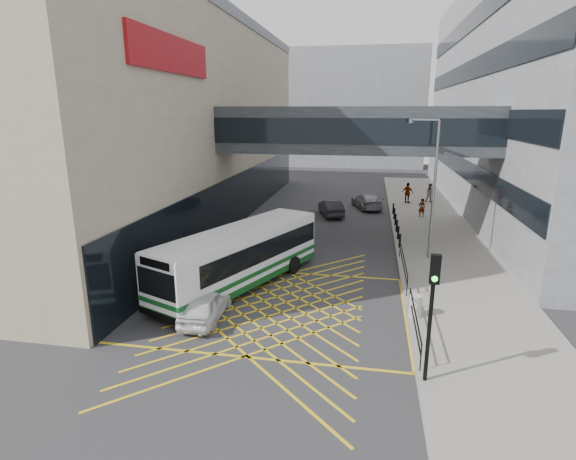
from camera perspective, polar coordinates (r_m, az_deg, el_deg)
The scene contains 18 objects.
ground at distance 21.03m, azimuth -2.00°, elevation -9.65°, with size 120.00×120.00×0.00m, color #333335.
building_whsmith at distance 41.15m, azimuth -22.74°, elevation 12.77°, with size 24.17×42.00×16.00m.
building_far at distance 78.91m, azimuth 6.16°, elevation 15.04°, with size 28.00×16.00×18.00m, color gray.
skybridge at distance 30.71m, azimuth 8.44°, elevation 12.45°, with size 20.00×4.10×3.00m.
pavement at distance 35.10m, azimuth 18.00°, elevation -0.11°, with size 6.00×54.00×0.16m, color gray.
box_junction at distance 21.03m, azimuth -2.00°, elevation -9.64°, with size 12.00×9.00×0.01m.
bus at distance 22.94m, azimuth -5.94°, elevation -3.26°, with size 6.51×10.87×3.02m.
car_white at distance 19.92m, azimuth -10.44°, elevation -9.31°, with size 1.68×4.09×1.30m, color silver.
car_dark at distance 38.61m, azimuth 5.47°, elevation 2.83°, with size 1.73×4.42×1.38m, color black.
car_silver at distance 42.03m, azimuth 9.98°, elevation 3.72°, with size 2.00×4.73×1.47m, color gray.
traffic_light at distance 14.80m, azimuth 17.83°, elevation -8.53°, with size 0.32×0.51×4.42m.
street_lamp at distance 27.46m, azimuth 17.75°, elevation 5.96°, with size 1.79×0.89×8.14m.
litter_bin at distance 20.28m, azimuth 15.87°, elevation -9.24°, with size 0.55×0.55×0.95m, color #ADA89E.
kerb_railings at distance 22.00m, azimuth 14.97°, elevation -6.56°, with size 0.05×12.54×1.00m.
bollards at distance 34.70m, azimuth 13.57°, elevation 0.95°, with size 0.14×10.14×0.90m.
pedestrian_a at distance 38.91m, azimuth 16.62°, elevation 2.73°, with size 0.62×0.44×1.55m, color gray.
pedestrian_b at distance 45.46m, azimuth 17.61°, elevation 4.50°, with size 0.88×0.51×1.79m, color gray.
pedestrian_c at distance 44.49m, azimuth 14.96°, elevation 4.58°, with size 1.15×0.55×1.94m, color gray.
Camera 1 is at (4.17, -18.66, 8.75)m, focal length 28.00 mm.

